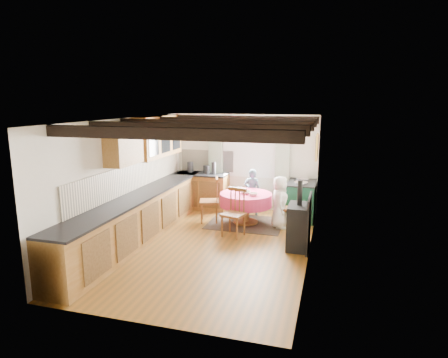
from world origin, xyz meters
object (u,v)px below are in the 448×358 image
(child_right, at_px, (280,202))
(child_far, at_px, (252,192))
(chair_near, at_px, (233,213))
(cast_iron_stove, at_px, (299,215))
(aga_range, at_px, (301,200))
(dining_table, at_px, (246,209))
(cup, at_px, (240,188))
(chair_left, at_px, (209,200))
(chair_right, at_px, (285,207))

(child_right, bearing_deg, child_far, 35.27)
(chair_near, distance_m, cast_iron_stove, 1.38)
(chair_near, relative_size, aga_range, 1.01)
(chair_near, relative_size, cast_iron_stove, 0.76)
(cast_iron_stove, bearing_deg, dining_table, 137.52)
(child_far, relative_size, cup, 10.81)
(chair_left, xyz_separation_m, cast_iron_stove, (2.11, -1.08, 0.14))
(child_far, xyz_separation_m, cup, (-0.19, -0.50, 0.18))
(chair_right, distance_m, cast_iron_stove, 1.31)
(aga_range, relative_size, cup, 9.37)
(cast_iron_stove, bearing_deg, child_right, 114.58)
(aga_range, bearing_deg, child_right, -117.72)
(chair_near, bearing_deg, child_right, 58.33)
(chair_left, relative_size, child_far, 0.91)
(dining_table, distance_m, cup, 0.50)
(chair_right, bearing_deg, dining_table, 110.87)
(cast_iron_stove, height_order, child_right, cast_iron_stove)
(child_right, bearing_deg, cup, 64.13)
(cast_iron_stove, relative_size, child_right, 1.14)
(dining_table, height_order, cast_iron_stove, cast_iron_stove)
(child_far, bearing_deg, aga_range, -177.40)
(dining_table, relative_size, cup, 11.10)
(chair_left, relative_size, chair_right, 1.17)
(child_right, height_order, cup, child_right)
(dining_table, distance_m, child_far, 0.77)
(cup, bearing_deg, chair_left, -153.30)
(cast_iron_stove, relative_size, cup, 12.47)
(dining_table, bearing_deg, chair_near, -94.26)
(aga_range, xyz_separation_m, child_far, (-1.17, 0.03, 0.11))
(dining_table, height_order, chair_left, chair_left)
(chair_left, distance_m, chair_right, 1.72)
(chair_left, height_order, child_far, child_far)
(dining_table, bearing_deg, child_far, 90.67)
(dining_table, relative_size, child_right, 1.02)
(chair_right, xyz_separation_m, child_far, (-0.88, 0.67, 0.12))
(chair_left, bearing_deg, chair_near, 27.63)
(chair_left, bearing_deg, child_far, 117.67)
(chair_left, xyz_separation_m, child_far, (0.83, 0.82, 0.05))
(chair_right, height_order, cast_iron_stove, cast_iron_stove)
(child_far, bearing_deg, dining_table, 94.95)
(chair_near, height_order, chair_left, chair_left)
(chair_right, relative_size, child_right, 0.77)
(dining_table, distance_m, cast_iron_stove, 1.75)
(chair_near, height_order, aga_range, chair_near)
(chair_near, height_order, chair_right, chair_near)
(cast_iron_stove, height_order, cup, cast_iron_stove)
(dining_table, bearing_deg, aga_range, 31.07)
(dining_table, xyz_separation_m, cast_iron_stove, (1.27, -1.16, 0.30))
(cast_iron_stove, bearing_deg, child_far, 123.99)
(chair_near, xyz_separation_m, cup, (-0.13, 1.10, 0.25))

